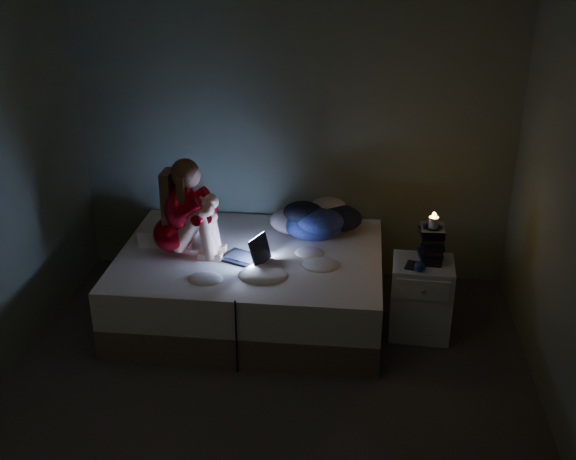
# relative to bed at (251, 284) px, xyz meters

# --- Properties ---
(floor) EXTENTS (3.60, 3.80, 0.02)m
(floor) POSITION_rel_bed_xyz_m (0.25, -1.10, -0.28)
(floor) COLOR #2B2826
(floor) RESTS_ON ground
(wall_back) EXTENTS (3.60, 0.02, 2.60)m
(wall_back) POSITION_rel_bed_xyz_m (0.25, 0.81, 1.03)
(wall_back) COLOR #545E4B
(wall_back) RESTS_ON ground
(wall_front) EXTENTS (3.60, 0.02, 2.60)m
(wall_front) POSITION_rel_bed_xyz_m (0.25, -3.01, 1.03)
(wall_front) COLOR #545E4B
(wall_front) RESTS_ON ground
(bed) EXTENTS (1.99, 1.49, 0.55)m
(bed) POSITION_rel_bed_xyz_m (0.00, 0.00, 0.00)
(bed) COLOR beige
(bed) RESTS_ON ground
(pillow) EXTENTS (0.42, 0.30, 0.12)m
(pillow) POSITION_rel_bed_xyz_m (-0.67, 0.16, 0.34)
(pillow) COLOR silver
(pillow) RESTS_ON bed
(woman) EXTENTS (0.48, 0.32, 0.76)m
(woman) POSITION_rel_bed_xyz_m (-0.57, -0.06, 0.65)
(woman) COLOR #91050C
(woman) RESTS_ON bed
(laptop) EXTENTS (0.39, 0.34, 0.23)m
(laptop) POSITION_rel_bed_xyz_m (-0.03, -0.12, 0.39)
(laptop) COLOR black
(laptop) RESTS_ON bed
(clothes_pile) EXTENTS (0.58, 0.49, 0.31)m
(clothes_pile) POSITION_rel_bed_xyz_m (0.45, 0.37, 0.43)
(clothes_pile) COLOR #0D224A
(clothes_pile) RESTS_ON bed
(nightstand) EXTENTS (0.46, 0.41, 0.59)m
(nightstand) POSITION_rel_bed_xyz_m (1.30, -0.10, 0.02)
(nightstand) COLOR silver
(nightstand) RESTS_ON ground
(book_stack) EXTENTS (0.19, 0.25, 0.25)m
(book_stack) POSITION_rel_bed_xyz_m (1.34, -0.06, 0.44)
(book_stack) COLOR black
(book_stack) RESTS_ON nightstand
(candle) EXTENTS (0.07, 0.07, 0.08)m
(candle) POSITION_rel_bed_xyz_m (1.34, -0.06, 0.61)
(candle) COLOR beige
(candle) RESTS_ON book_stack
(phone) EXTENTS (0.10, 0.15, 0.01)m
(phone) POSITION_rel_bed_xyz_m (1.20, -0.17, 0.32)
(phone) COLOR black
(phone) RESTS_ON nightstand
(blue_orb) EXTENTS (0.08, 0.08, 0.08)m
(blue_orb) POSITION_rel_bed_xyz_m (1.26, -0.25, 0.35)
(blue_orb) COLOR navy
(blue_orb) RESTS_ON nightstand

